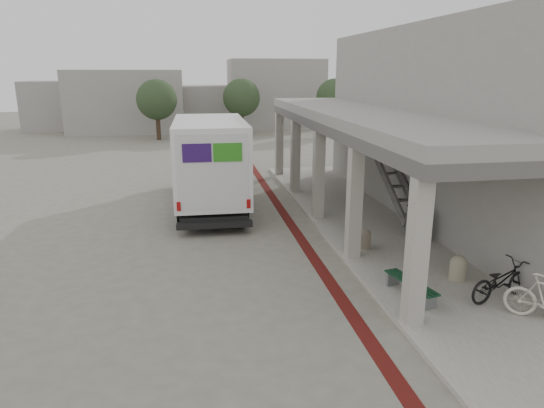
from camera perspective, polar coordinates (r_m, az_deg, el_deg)
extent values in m
plane|color=#6B675B|center=(13.70, 1.61, -7.78)|extent=(120.00, 120.00, 0.00)
cube|color=#4F120F|center=(15.71, 3.79, -4.69)|extent=(0.35, 40.00, 0.01)
cube|color=gray|center=(14.92, 16.95, -6.24)|extent=(4.40, 28.00, 0.12)
cube|color=gray|center=(19.59, 20.83, 8.86)|extent=(4.30, 17.00, 7.00)
cube|color=#585552|center=(18.01, 10.32, 9.12)|extent=(3.40, 16.90, 0.35)
cube|color=gray|center=(17.98, 10.37, 10.22)|extent=(3.40, 16.90, 0.35)
cube|color=gray|center=(46.76, -16.68, 11.50)|extent=(10.00, 6.00, 5.50)
cube|color=gray|center=(50.49, -8.03, 11.37)|extent=(8.00, 6.00, 4.00)
cube|color=gray|center=(49.13, 0.39, 12.87)|extent=(9.00, 6.00, 6.50)
cube|color=gray|center=(50.78, -23.08, 10.62)|extent=(7.00, 5.00, 4.50)
cylinder|color=#38281C|center=(40.65, -13.24, 9.05)|extent=(0.36, 0.36, 2.40)
sphere|color=#273820|center=(40.49, -13.42, 11.86)|extent=(3.20, 3.20, 3.20)
cylinder|color=#38281C|center=(42.79, -3.57, 9.72)|extent=(0.36, 0.36, 2.40)
sphere|color=#273820|center=(42.64, -3.61, 12.39)|extent=(3.20, 3.20, 3.20)
cylinder|color=#38281C|center=(43.39, 7.29, 9.70)|extent=(0.36, 0.36, 2.40)
sphere|color=#273820|center=(43.25, 7.38, 12.34)|extent=(3.20, 3.20, 3.20)
cube|color=black|center=(20.26, -7.18, 1.12)|extent=(2.44, 7.79, 0.33)
cube|color=silver|center=(18.93, -7.26, 5.43)|extent=(2.75, 5.80, 2.88)
cube|color=silver|center=(22.72, -7.53, 6.65)|extent=(2.69, 2.14, 2.55)
cube|color=silver|center=(24.03, -7.52, 4.84)|extent=(2.45, 0.70, 0.89)
cube|color=black|center=(23.52, -7.63, 8.44)|extent=(2.44, 0.58, 1.16)
cube|color=black|center=(16.44, -6.75, -2.44)|extent=(2.55, 0.32, 0.20)
cube|color=#2D1256|center=(19.63, -11.30, 7.09)|extent=(0.05, 1.55, 0.83)
cube|color=#2B851D|center=(17.99, -11.51, 6.34)|extent=(0.05, 1.55, 0.83)
cube|color=#2D1256|center=(15.94, -8.83, 5.94)|extent=(0.94, 0.05, 0.61)
cube|color=#2B851D|center=(15.97, -5.24, 6.08)|extent=(0.94, 0.05, 0.61)
cylinder|color=black|center=(23.06, -10.29, 2.88)|extent=(0.33, 1.00, 1.00)
cylinder|color=black|center=(23.10, -4.52, 3.10)|extent=(0.33, 1.00, 1.00)
cylinder|color=black|center=(18.11, -10.65, -0.56)|extent=(0.33, 1.00, 1.00)
cylinder|color=black|center=(18.17, -3.31, -0.26)|extent=(0.33, 1.00, 1.00)
cube|color=slate|center=(11.82, 18.07, -10.93)|extent=(0.36, 0.15, 0.35)
cube|color=slate|center=(12.80, 14.05, -8.53)|extent=(0.36, 0.15, 0.35)
cube|color=#12361F|center=(12.15, 15.55, -8.97)|extent=(0.46, 1.66, 0.04)
cube|color=#12361F|center=(12.22, 16.04, -8.86)|extent=(0.46, 1.66, 0.04)
cube|color=#12361F|center=(12.30, 16.52, -8.74)|extent=(0.46, 1.66, 0.04)
cylinder|color=gray|center=(13.65, 21.02, -7.41)|extent=(0.44, 0.44, 0.44)
sphere|color=gray|center=(13.57, 21.10, -6.56)|extent=(0.44, 0.44, 0.44)
cylinder|color=gray|center=(15.21, 10.77, -4.31)|extent=(0.42, 0.42, 0.42)
sphere|color=gray|center=(15.14, 10.81, -3.56)|extent=(0.42, 0.42, 0.42)
cube|color=slate|center=(16.29, 16.45, -2.20)|extent=(0.60, 0.72, 1.05)
imported|color=black|center=(12.79, 25.29, -8.16)|extent=(1.94, 1.13, 0.96)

